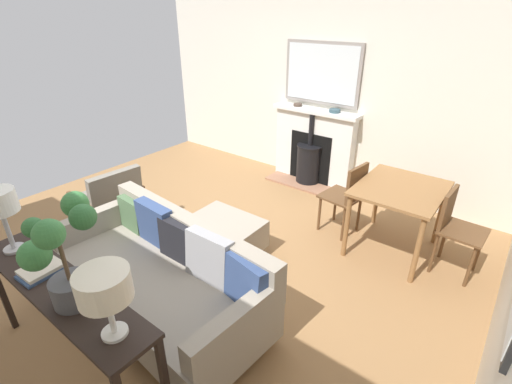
{
  "coord_description": "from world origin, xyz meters",
  "views": [
    {
      "loc": [
        2.2,
        2.48,
        2.33
      ],
      "look_at": [
        -0.54,
        0.37,
        0.58
      ],
      "focal_mm": 25.62,
      "sensor_mm": 36.0,
      "label": 1
    }
  ],
  "objects_px": {
    "potted_plant": "(63,253)",
    "dining_chair_by_back_wall": "(455,224)",
    "console_table": "(62,298)",
    "book_stack": "(41,270)",
    "sofa": "(164,275)",
    "dining_chair_near_fireplace": "(348,193)",
    "mantel_bowl_far": "(335,111)",
    "mantel_bowl_near": "(298,105)",
    "armchair_accent": "(111,194)",
    "ottoman": "(224,234)",
    "dining_table": "(399,197)",
    "fireplace": "(312,151)",
    "table_lamp_far_end": "(104,288)"
  },
  "relations": [
    {
      "from": "potted_plant",
      "to": "dining_chair_by_back_wall",
      "type": "height_order",
      "value": "potted_plant"
    },
    {
      "from": "console_table",
      "to": "book_stack",
      "type": "bearing_deg",
      "value": -88.93
    },
    {
      "from": "sofa",
      "to": "dining_chair_near_fireplace",
      "type": "height_order",
      "value": "dining_chair_near_fireplace"
    },
    {
      "from": "mantel_bowl_far",
      "to": "dining_chair_near_fireplace",
      "type": "xyz_separation_m",
      "value": [
        1.02,
        0.74,
        -0.6
      ]
    },
    {
      "from": "mantel_bowl_far",
      "to": "console_table",
      "type": "bearing_deg",
      "value": 0.54
    },
    {
      "from": "dining_chair_by_back_wall",
      "to": "mantel_bowl_near",
      "type": "bearing_deg",
      "value": -112.81
    },
    {
      "from": "armchair_accent",
      "to": "console_table",
      "type": "height_order",
      "value": "console_table"
    },
    {
      "from": "ottoman",
      "to": "console_table",
      "type": "height_order",
      "value": "console_table"
    },
    {
      "from": "book_stack",
      "to": "dining_chair_by_back_wall",
      "type": "height_order",
      "value": "dining_chair_by_back_wall"
    },
    {
      "from": "ottoman",
      "to": "dining_table",
      "type": "xyz_separation_m",
      "value": [
        -1.15,
        1.35,
        0.39
      ]
    },
    {
      "from": "dining_table",
      "to": "dining_chair_near_fireplace",
      "type": "bearing_deg",
      "value": -88.87
    },
    {
      "from": "fireplace",
      "to": "dining_table",
      "type": "height_order",
      "value": "fireplace"
    },
    {
      "from": "sofa",
      "to": "dining_table",
      "type": "relative_size",
      "value": 2.22
    },
    {
      "from": "mantel_bowl_near",
      "to": "table_lamp_far_end",
      "type": "relative_size",
      "value": 0.3
    },
    {
      "from": "mantel_bowl_far",
      "to": "book_stack",
      "type": "distance_m",
      "value": 3.83
    },
    {
      "from": "ottoman",
      "to": "dining_chair_by_back_wall",
      "type": "distance_m",
      "value": 2.23
    },
    {
      "from": "fireplace",
      "to": "dining_table",
      "type": "xyz_separation_m",
      "value": [
        1.0,
        1.55,
        0.16
      ]
    },
    {
      "from": "mantel_bowl_near",
      "to": "dining_chair_by_back_wall",
      "type": "height_order",
      "value": "mantel_bowl_near"
    },
    {
      "from": "dining_chair_near_fireplace",
      "to": "mantel_bowl_near",
      "type": "bearing_deg",
      "value": -127.8
    },
    {
      "from": "sofa",
      "to": "dining_chair_near_fireplace",
      "type": "xyz_separation_m",
      "value": [
        -2.02,
        0.69,
        0.16
      ]
    },
    {
      "from": "sofa",
      "to": "console_table",
      "type": "xyz_separation_m",
      "value": [
        0.78,
        -0.01,
        0.32
      ]
    },
    {
      "from": "mantel_bowl_near",
      "to": "potted_plant",
      "type": "distance_m",
      "value": 3.91
    },
    {
      "from": "potted_plant",
      "to": "book_stack",
      "type": "distance_m",
      "value": 0.55
    },
    {
      "from": "dining_table",
      "to": "dining_chair_by_back_wall",
      "type": "bearing_deg",
      "value": 90.46
    },
    {
      "from": "mantel_bowl_far",
      "to": "book_stack",
      "type": "bearing_deg",
      "value": -2.51
    },
    {
      "from": "table_lamp_far_end",
      "to": "fireplace",
      "type": "bearing_deg",
      "value": -166.1
    },
    {
      "from": "mantel_bowl_far",
      "to": "dining_chair_near_fireplace",
      "type": "distance_m",
      "value": 1.39
    },
    {
      "from": "table_lamp_far_end",
      "to": "mantel_bowl_near",
      "type": "bearing_deg",
      "value": -162.06
    },
    {
      "from": "fireplace",
      "to": "armchair_accent",
      "type": "bearing_deg",
      "value": -25.03
    },
    {
      "from": "dining_table",
      "to": "dining_chair_near_fireplace",
      "type": "height_order",
      "value": "dining_chair_near_fireplace"
    },
    {
      "from": "potted_plant",
      "to": "armchair_accent",
      "type": "bearing_deg",
      "value": -126.23
    },
    {
      "from": "fireplace",
      "to": "potted_plant",
      "type": "bearing_deg",
      "value": 8.29
    },
    {
      "from": "console_table",
      "to": "dining_table",
      "type": "xyz_separation_m",
      "value": [
        -2.81,
        1.24,
        -0.03
      ]
    },
    {
      "from": "console_table",
      "to": "potted_plant",
      "type": "bearing_deg",
      "value": 89.8
    },
    {
      "from": "mantel_bowl_far",
      "to": "dining_table",
      "type": "relative_size",
      "value": 0.16
    },
    {
      "from": "mantel_bowl_far",
      "to": "console_table",
      "type": "height_order",
      "value": "mantel_bowl_far"
    },
    {
      "from": "fireplace",
      "to": "potted_plant",
      "type": "height_order",
      "value": "potted_plant"
    },
    {
      "from": "potted_plant",
      "to": "dining_chair_near_fireplace",
      "type": "height_order",
      "value": "potted_plant"
    },
    {
      "from": "dining_table",
      "to": "dining_chair_near_fireplace",
      "type": "distance_m",
      "value": 0.55
    },
    {
      "from": "mantel_bowl_near",
      "to": "console_table",
      "type": "xyz_separation_m",
      "value": [
        3.81,
        0.61,
        -0.43
      ]
    },
    {
      "from": "fireplace",
      "to": "book_stack",
      "type": "bearing_deg",
      "value": 1.73
    },
    {
      "from": "table_lamp_far_end",
      "to": "armchair_accent",
      "type": "bearing_deg",
      "value": -120.91
    },
    {
      "from": "mantel_bowl_far",
      "to": "potted_plant",
      "type": "bearing_deg",
      "value": 4.08
    },
    {
      "from": "ottoman",
      "to": "armchair_accent",
      "type": "bearing_deg",
      "value": -74.37
    },
    {
      "from": "mantel_bowl_far",
      "to": "book_stack",
      "type": "xyz_separation_m",
      "value": [
        3.82,
        -0.17,
        -0.31
      ]
    },
    {
      "from": "fireplace",
      "to": "dining_chair_near_fireplace",
      "type": "distance_m",
      "value": 1.43
    },
    {
      "from": "fireplace",
      "to": "ottoman",
      "type": "distance_m",
      "value": 2.17
    },
    {
      "from": "mantel_bowl_far",
      "to": "table_lamp_far_end",
      "type": "distance_m",
      "value": 3.87
    },
    {
      "from": "table_lamp_far_end",
      "to": "dining_chair_by_back_wall",
      "type": "xyz_separation_m",
      "value": [
        -2.81,
        1.15,
        -0.58
      ]
    },
    {
      "from": "dining_chair_near_fireplace",
      "to": "fireplace",
      "type": "bearing_deg",
      "value": -134.62
    }
  ]
}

